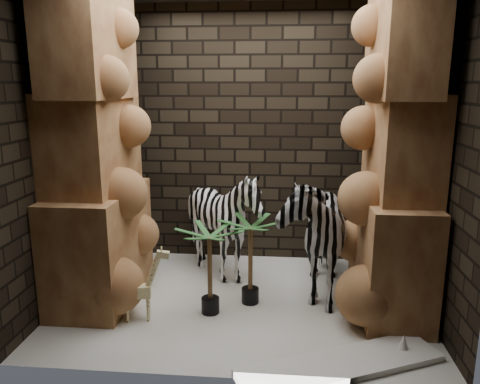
# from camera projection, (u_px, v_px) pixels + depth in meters

# --- Properties ---
(floor) EXTENTS (3.50, 3.50, 0.00)m
(floor) POSITION_uv_depth(u_px,v_px,m) (240.00, 301.00, 4.66)
(floor) COLOR silver
(floor) RESTS_ON ground
(wall_back) EXTENTS (3.50, 0.00, 3.50)m
(wall_back) POSITION_uv_depth(u_px,v_px,m) (250.00, 136.00, 5.54)
(wall_back) COLOR black
(wall_back) RESTS_ON ground
(wall_front) EXTENTS (3.50, 0.00, 3.50)m
(wall_front) POSITION_uv_depth(u_px,v_px,m) (223.00, 178.00, 3.11)
(wall_front) COLOR black
(wall_front) RESTS_ON ground
(wall_left) EXTENTS (0.00, 3.00, 3.00)m
(wall_left) POSITION_uv_depth(u_px,v_px,m) (58.00, 149.00, 4.48)
(wall_left) COLOR black
(wall_left) RESTS_ON ground
(wall_right) EXTENTS (0.00, 3.00, 3.00)m
(wall_right) POSITION_uv_depth(u_px,v_px,m) (436.00, 154.00, 4.17)
(wall_right) COLOR black
(wall_right) RESTS_ON ground
(rock_pillar_left) EXTENTS (0.68, 1.30, 3.00)m
(rock_pillar_left) POSITION_uv_depth(u_px,v_px,m) (94.00, 149.00, 4.45)
(rock_pillar_left) COLOR tan
(rock_pillar_left) RESTS_ON floor
(rock_pillar_right) EXTENTS (0.58, 1.25, 3.00)m
(rock_pillar_right) POSITION_uv_depth(u_px,v_px,m) (398.00, 153.00, 4.20)
(rock_pillar_right) COLOR tan
(rock_pillar_right) RESTS_ON floor
(zebra_right) EXTENTS (0.73, 1.30, 1.52)m
(zebra_right) POSITION_uv_depth(u_px,v_px,m) (312.00, 220.00, 4.75)
(zebra_right) COLOR white
(zebra_right) RESTS_ON floor
(zebra_left) EXTENTS (1.11, 1.33, 1.14)m
(zebra_left) POSITION_uv_depth(u_px,v_px,m) (224.00, 228.00, 5.11)
(zebra_left) COLOR white
(zebra_left) RESTS_ON floor
(giraffe_toy) EXTENTS (0.38, 0.19, 0.71)m
(giraffe_toy) POSITION_uv_depth(u_px,v_px,m) (137.00, 284.00, 4.22)
(giraffe_toy) COLOR #F4E9A2
(giraffe_toy) RESTS_ON floor
(palm_front) EXTENTS (0.36, 0.36, 0.87)m
(palm_front) POSITION_uv_depth(u_px,v_px,m) (250.00, 261.00, 4.54)
(palm_front) COLOR #225C28
(palm_front) RESTS_ON floor
(palm_back) EXTENTS (0.36, 0.36, 0.85)m
(palm_back) POSITION_uv_depth(u_px,v_px,m) (210.00, 270.00, 4.34)
(palm_back) COLOR #225C28
(palm_back) RESTS_ON floor
(surfboard) EXTENTS (1.64, 1.04, 0.05)m
(surfboard) POSITION_uv_depth(u_px,v_px,m) (341.00, 365.00, 3.56)
(surfboard) COLOR silver
(surfboard) RESTS_ON floor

